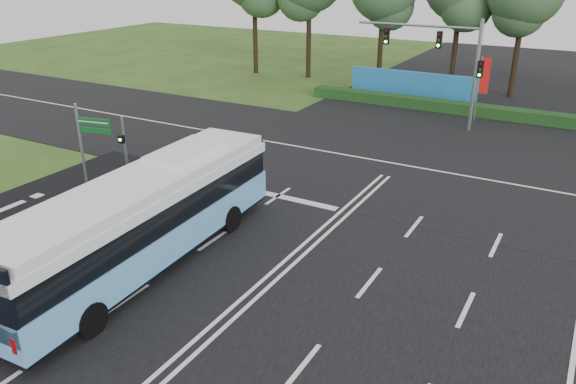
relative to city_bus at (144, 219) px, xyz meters
name	(u,v)px	position (x,y,z in m)	size (l,w,h in m)	color
ground	(287,260)	(4.27, 2.75, -1.86)	(120.00, 120.00, 0.00)	#2F4E1A
road_main	(287,260)	(4.27, 2.75, -1.84)	(20.00, 120.00, 0.04)	black
road_cross	(395,164)	(4.27, 14.75, -1.84)	(120.00, 14.00, 0.05)	black
bike_path	(1,219)	(-8.23, -0.25, -1.83)	(5.00, 18.00, 0.06)	black
kerb_strip	(38,230)	(-5.83, -0.25, -1.80)	(0.25, 18.00, 0.12)	gray
city_bus	(144,219)	(0.00, 0.00, 0.00)	(3.25, 13.00, 3.70)	#62A5E3
pedestrian_signal	(125,148)	(-6.33, 5.48, 0.03)	(0.31, 0.42, 3.46)	gray
street_sign	(87,140)	(-6.58, 3.52, 0.91)	(1.71, 0.44, 4.46)	gray
banner_flag_mid	(483,80)	(6.31, 25.69, 1.04)	(0.65, 0.18, 4.44)	gray
traffic_light_gantry	(449,56)	(4.48, 23.25, 2.80)	(8.41, 0.28, 7.00)	gray
hedge	(454,107)	(4.27, 27.25, -1.46)	(22.00, 1.20, 0.80)	#163413
blue_hoarding	(412,86)	(0.27, 29.75, -0.76)	(10.00, 0.30, 2.20)	#2277BA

